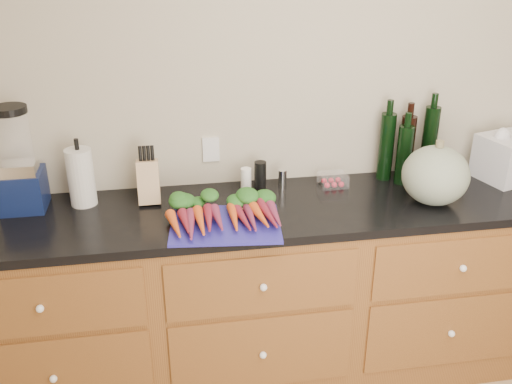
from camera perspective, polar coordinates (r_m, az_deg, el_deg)
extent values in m
cube|color=#B8AE99|center=(2.85, 7.51, 8.54)|extent=(4.10, 0.05, 2.60)
cube|color=brown|center=(2.93, 8.40, -9.49)|extent=(3.60, 0.60, 0.90)
cube|color=brown|center=(2.47, -20.74, -10.65)|extent=(0.82, 0.01, 0.28)
sphere|color=white|center=(2.46, -20.80, -10.86)|extent=(0.03, 0.03, 0.03)
cube|color=brown|center=(2.68, -19.55, -16.97)|extent=(0.82, 0.01, 0.38)
sphere|color=white|center=(2.67, -19.61, -17.20)|extent=(0.03, 0.03, 0.03)
cube|color=brown|center=(2.44, 0.69, -9.31)|extent=(0.82, 0.01, 0.28)
sphere|color=white|center=(2.42, 0.75, -9.52)|extent=(0.03, 0.03, 0.03)
cube|color=brown|center=(2.65, 0.65, -15.78)|extent=(0.82, 0.01, 0.38)
sphere|color=white|center=(2.64, 0.71, -16.00)|extent=(0.03, 0.03, 0.03)
cube|color=brown|center=(2.72, 19.85, -7.02)|extent=(0.82, 0.01, 0.28)
sphere|color=white|center=(2.71, 20.01, -7.19)|extent=(0.03, 0.03, 0.03)
cube|color=brown|center=(2.92, 18.82, -13.07)|extent=(0.82, 0.01, 0.38)
sphere|color=white|center=(2.90, 18.97, -13.25)|extent=(0.03, 0.03, 0.03)
cube|color=black|center=(2.70, 9.01, -1.18)|extent=(3.64, 0.62, 0.04)
cube|color=#272399|center=(2.43, -3.08, -3.26)|extent=(0.50, 0.40, 0.01)
cone|color=#ED551B|center=(2.38, -8.06, -3.24)|extent=(0.05, 0.22, 0.05)
cone|color=maroon|center=(2.38, -7.21, -3.18)|extent=(0.05, 0.22, 0.05)
cone|color=#7F2748|center=(2.38, -6.37, -3.12)|extent=(0.05, 0.22, 0.05)
cone|color=#ED551B|center=(2.39, -5.52, -3.06)|extent=(0.05, 0.22, 0.05)
cone|color=maroon|center=(2.39, -4.67, -3.00)|extent=(0.05, 0.22, 0.05)
cone|color=#7F2748|center=(2.39, -3.82, -2.94)|extent=(0.05, 0.22, 0.05)
ellipsoid|color=#1C521B|center=(2.53, -6.22, -1.17)|extent=(0.22, 0.13, 0.07)
cone|color=#ED551B|center=(2.40, -2.25, -2.82)|extent=(0.05, 0.22, 0.05)
cone|color=maroon|center=(2.40, -1.41, -2.76)|extent=(0.05, 0.22, 0.05)
cone|color=#7F2748|center=(2.41, -0.57, -2.70)|extent=(0.05, 0.22, 0.05)
cone|color=#ED551B|center=(2.41, 0.26, -2.63)|extent=(0.05, 0.22, 0.05)
cone|color=maroon|center=(2.42, 1.09, -2.57)|extent=(0.05, 0.22, 0.05)
cone|color=#7F2748|center=(2.42, 1.91, -2.50)|extent=(0.05, 0.22, 0.05)
ellipsoid|color=#1C521B|center=(2.55, -0.76, -0.78)|extent=(0.22, 0.13, 0.07)
ellipsoid|color=slate|center=(2.70, 17.51, 1.60)|extent=(0.30, 0.30, 0.27)
cube|color=#0E1942|center=(2.75, -22.25, 0.18)|extent=(0.19, 0.19, 0.18)
cube|color=silver|center=(2.67, -22.77, 2.15)|extent=(0.17, 0.11, 0.06)
cylinder|color=white|center=(2.67, -23.03, 4.72)|extent=(0.14, 0.14, 0.24)
cylinder|color=black|center=(2.63, -23.53, 7.54)|extent=(0.15, 0.15, 0.03)
cylinder|color=silver|center=(2.68, -17.09, 1.42)|extent=(0.12, 0.12, 0.27)
cube|color=tan|center=(2.65, -10.70, 1.03)|extent=(0.10, 0.10, 0.20)
cylinder|color=white|center=(2.72, -1.00, 1.23)|extent=(0.05, 0.05, 0.12)
cylinder|color=black|center=(2.73, 0.43, 1.60)|extent=(0.06, 0.06, 0.14)
cylinder|color=white|center=(2.76, 2.65, 1.29)|extent=(0.04, 0.04, 0.10)
cube|color=white|center=(2.82, 7.69, 1.21)|extent=(0.13, 0.11, 0.06)
cylinder|color=black|center=(2.90, 12.89, 4.44)|extent=(0.07, 0.07, 0.34)
cylinder|color=black|center=(2.96, 14.82, 4.40)|extent=(0.07, 0.07, 0.32)
cylinder|color=black|center=(2.99, 16.93, 4.81)|extent=(0.07, 0.07, 0.36)
cylinder|color=black|center=(2.88, 14.58, 3.61)|extent=(0.07, 0.07, 0.29)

